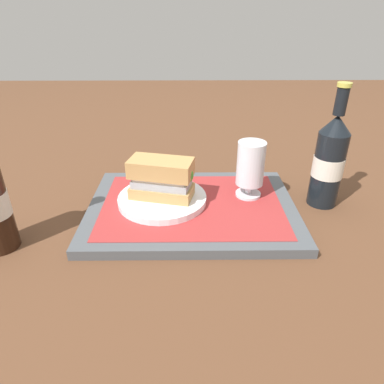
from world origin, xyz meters
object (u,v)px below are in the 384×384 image
object	(u,v)px
sandwich	(163,178)
plate	(162,199)
beer_glass	(250,167)
beer_bottle	(329,160)

from	to	relation	value
sandwich	plate	bearing A→B (deg)	-180.00
beer_glass	beer_bottle	distance (m)	0.17
beer_bottle	sandwich	bearing A→B (deg)	-175.35
sandwich	beer_bottle	size ratio (longest dim) A/B	0.53
plate	beer_glass	bearing A→B (deg)	8.15
plate	beer_bottle	xyz separation A→B (m)	(0.36, 0.03, 0.08)
plate	beer_glass	world-z (taller)	beer_glass
beer_glass	beer_bottle	size ratio (longest dim) A/B	0.47
beer_bottle	plate	bearing A→B (deg)	-175.52
plate	beer_bottle	distance (m)	0.37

